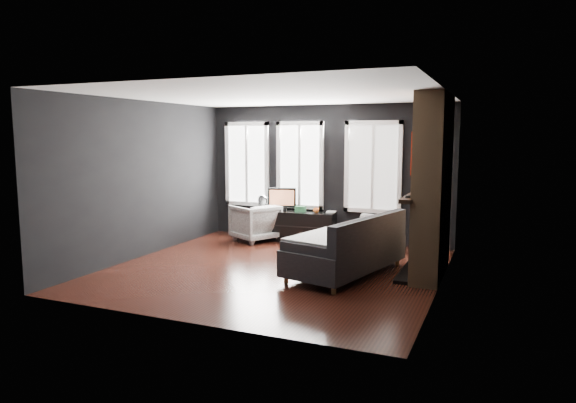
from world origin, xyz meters
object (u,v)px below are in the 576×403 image
at_px(sofa, 346,244).
at_px(mantel_vase, 420,184).
at_px(mug, 316,210).
at_px(media_console, 293,226).
at_px(armchair, 255,221).
at_px(monitor, 282,198).
at_px(book, 327,206).

bearing_deg(sofa, mantel_vase, 56.47).
xyz_separation_m(sofa, mug, (-1.20, 2.00, 0.19)).
xyz_separation_m(media_console, mantel_vase, (2.66, -1.19, 1.04)).
relative_size(armchair, mug, 6.80).
bearing_deg(media_console, mug, -9.78).
bearing_deg(mantel_vase, media_console, 155.88).
distance_m(sofa, media_console, 2.67).
relative_size(sofa, monitor, 3.74).
distance_m(media_console, mantel_vase, 3.09).
xyz_separation_m(armchair, mug, (1.19, 0.30, 0.25)).
xyz_separation_m(sofa, armchair, (-2.38, 1.70, -0.06)).
xyz_separation_m(armchair, monitor, (0.43, 0.36, 0.44)).
bearing_deg(mug, armchair, -165.90).
bearing_deg(mug, mantel_vase, -28.01).
distance_m(armchair, book, 1.46).
distance_m(sofa, mantel_vase, 1.55).
bearing_deg(mantel_vase, mug, 151.99).
bearing_deg(mantel_vase, monitor, 157.47).
distance_m(book, mantel_vase, 2.45).
relative_size(sofa, book, 8.64).
bearing_deg(sofa, media_console, 144.12).
relative_size(media_console, monitor, 2.98).
height_order(sofa, media_console, sofa).
bearing_deg(media_console, monitor, 171.86).
distance_m(armchair, mug, 1.25).
height_order(armchair, book, book).
height_order(sofa, mantel_vase, mantel_vase).
bearing_deg(armchair, mantel_vase, 104.93).
bearing_deg(monitor, mug, -21.36).
bearing_deg(sofa, monitor, 147.77).
xyz_separation_m(sofa, media_console, (-1.71, 2.05, -0.17)).
xyz_separation_m(monitor, mug, (0.76, -0.07, -0.20)).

